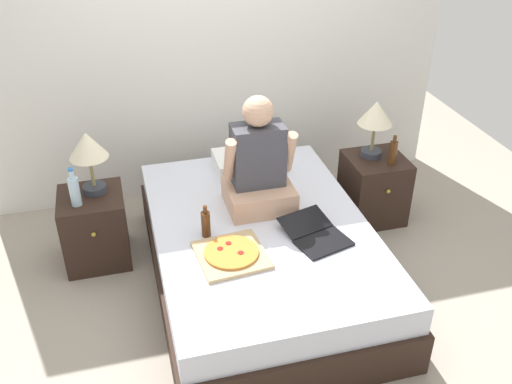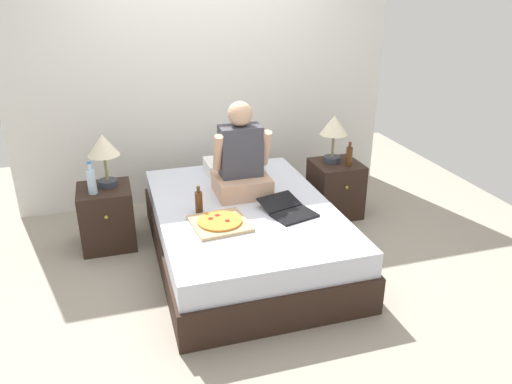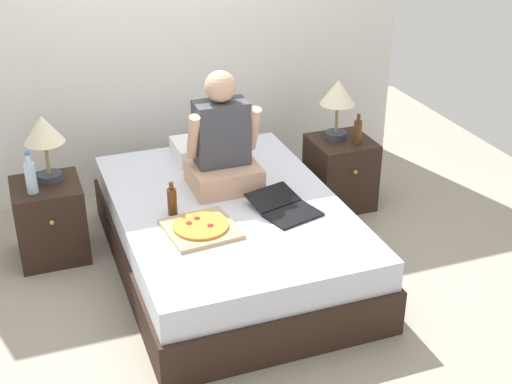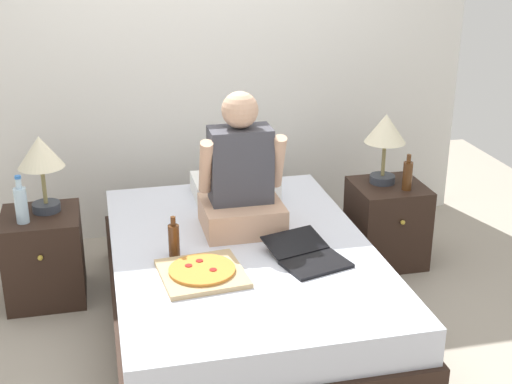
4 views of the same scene
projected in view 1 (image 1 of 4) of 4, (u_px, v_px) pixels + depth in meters
name	position (u px, v px, depth m)	size (l,w,h in m)	color
ground_plane	(261.00, 281.00, 3.94)	(5.78, 5.78, 0.00)	#9E9384
wall_back	(215.00, 44.00, 4.43)	(3.78, 0.12, 2.50)	silver
bed	(261.00, 254.00, 3.82)	(1.41, 2.05, 0.47)	black
nightstand_left	(95.00, 228.00, 4.03)	(0.44, 0.47, 0.53)	black
lamp_on_left_nightstand	(88.00, 150.00, 3.77)	(0.26, 0.26, 0.45)	#333842
water_bottle	(74.00, 190.00, 3.74)	(0.07, 0.07, 0.28)	silver
nightstand_right	(373.00, 188.00, 4.49)	(0.44, 0.47, 0.53)	black
lamp_on_right_nightstand	(375.00, 117.00, 4.22)	(0.26, 0.26, 0.45)	#333842
beer_bottle	(393.00, 152.00, 4.23)	(0.06, 0.06, 0.23)	#512D14
pillow	(249.00, 161.00, 4.30)	(0.52, 0.34, 0.12)	white
person_seated	(258.00, 167.00, 3.76)	(0.47, 0.40, 0.78)	tan
laptop	(317.00, 236.00, 3.55)	(0.42, 0.49, 0.07)	black
pizza_box	(231.00, 254.00, 3.40)	(0.44, 0.44, 0.05)	tan
beer_bottle_on_bed	(206.00, 223.00, 3.54)	(0.06, 0.06, 0.22)	#4C2811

